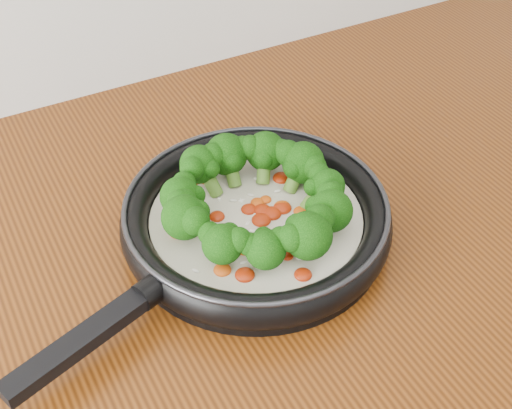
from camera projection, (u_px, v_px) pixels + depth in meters
skillet at (254, 215)px, 0.80m from camera, size 0.51×0.40×0.09m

